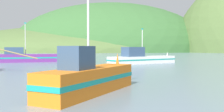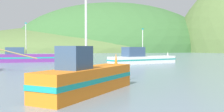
% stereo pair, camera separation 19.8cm
% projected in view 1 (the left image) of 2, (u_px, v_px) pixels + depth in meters
% --- Properties ---
extents(hill_mid_right, '(131.89, 105.51, 63.37)m').
position_uv_depth(hill_mid_right, '(110.00, 51.00, 169.50)').
color(hill_mid_right, '#386633').
rests_on(hill_mid_right, ground).
extents(hill_far_center, '(196.57, 157.26, 36.64)m').
position_uv_depth(hill_far_center, '(86.00, 51.00, 192.05)').
color(hill_far_center, '#516B38').
rests_on(hill_far_center, ground).
extents(hill_far_right, '(126.88, 101.50, 62.83)m').
position_uv_depth(hill_far_right, '(112.00, 51.00, 212.12)').
color(hill_far_right, '#2D562D').
rests_on(hill_far_right, ground).
extents(fishing_boat_white, '(10.91, 8.98, 5.39)m').
position_uv_depth(fishing_boat_white, '(141.00, 58.00, 38.54)').
color(fishing_boat_white, white).
rests_on(fishing_boat_white, ground).
extents(fishing_boat_purple, '(11.96, 6.17, 6.64)m').
position_uv_depth(fishing_boat_purple, '(26.00, 57.00, 42.17)').
color(fishing_boat_purple, '#6B2D84').
rests_on(fishing_boat_purple, ground).
extents(fishing_boat_orange, '(4.52, 7.42, 6.73)m').
position_uv_depth(fishing_boat_orange, '(89.00, 78.00, 13.15)').
color(fishing_boat_orange, orange).
rests_on(fishing_boat_orange, ground).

